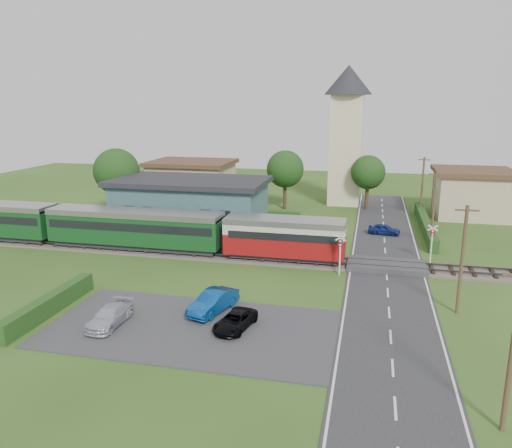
% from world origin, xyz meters
% --- Properties ---
extents(ground, '(120.00, 120.00, 0.00)m').
position_xyz_m(ground, '(0.00, 0.00, 0.00)').
color(ground, '#2D4C19').
extents(railway_track, '(76.00, 3.20, 0.49)m').
position_xyz_m(railway_track, '(0.00, 2.00, 0.11)').
color(railway_track, '#4C443D').
rests_on(railway_track, ground).
extents(road, '(6.00, 70.00, 0.05)m').
position_xyz_m(road, '(10.00, 0.00, 0.03)').
color(road, '#28282B').
rests_on(road, ground).
extents(car_park, '(17.00, 9.00, 0.08)m').
position_xyz_m(car_park, '(-1.50, -12.00, 0.04)').
color(car_park, '#333335').
rests_on(car_park, ground).
extents(crossing_deck, '(6.20, 3.40, 0.45)m').
position_xyz_m(crossing_deck, '(10.00, 2.00, 0.23)').
color(crossing_deck, '#333335').
rests_on(crossing_deck, ground).
extents(platform, '(30.00, 3.00, 0.45)m').
position_xyz_m(platform, '(-10.00, 5.20, 0.23)').
color(platform, gray).
rests_on(platform, ground).
extents(equipment_hut, '(2.30, 2.30, 2.55)m').
position_xyz_m(equipment_hut, '(-18.00, 5.20, 1.75)').
color(equipment_hut, beige).
rests_on(equipment_hut, platform).
extents(station_building, '(16.00, 9.00, 5.30)m').
position_xyz_m(station_building, '(-10.00, 10.99, 2.69)').
color(station_building, '#2A5B60').
rests_on(station_building, ground).
extents(train, '(43.20, 2.90, 3.40)m').
position_xyz_m(train, '(-15.12, 2.00, 2.18)').
color(train, '#232328').
rests_on(train, ground).
extents(church_tower, '(6.00, 6.00, 17.60)m').
position_xyz_m(church_tower, '(5.00, 28.00, 10.23)').
color(church_tower, beige).
rests_on(church_tower, ground).
extents(house_west, '(10.80, 8.80, 5.50)m').
position_xyz_m(house_west, '(-15.00, 25.00, 2.79)').
color(house_west, tan).
rests_on(house_west, ground).
extents(house_east, '(8.80, 8.80, 5.50)m').
position_xyz_m(house_east, '(20.00, 24.00, 2.80)').
color(house_east, tan).
rests_on(house_east, ground).
extents(hedge_carpark, '(0.80, 9.00, 1.20)m').
position_xyz_m(hedge_carpark, '(-11.00, -12.00, 0.60)').
color(hedge_carpark, '#193814').
rests_on(hedge_carpark, ground).
extents(hedge_roadside, '(0.80, 18.00, 1.20)m').
position_xyz_m(hedge_roadside, '(14.20, 16.00, 0.60)').
color(hedge_roadside, '#193814').
rests_on(hedge_roadside, ground).
extents(hedge_station, '(22.00, 0.80, 1.30)m').
position_xyz_m(hedge_station, '(-10.00, 15.50, 0.65)').
color(hedge_station, '#193814').
rests_on(hedge_station, ground).
extents(tree_a, '(5.20, 5.20, 8.00)m').
position_xyz_m(tree_a, '(-20.00, 14.00, 5.38)').
color(tree_a, '#332316').
rests_on(tree_a, ground).
extents(tree_b, '(4.60, 4.60, 7.34)m').
position_xyz_m(tree_b, '(-2.00, 23.00, 5.02)').
color(tree_b, '#332316').
rests_on(tree_b, ground).
extents(tree_c, '(4.20, 4.20, 6.78)m').
position_xyz_m(tree_c, '(8.00, 25.00, 4.65)').
color(tree_c, '#332316').
rests_on(tree_c, ground).
extents(utility_pole_b, '(1.40, 0.22, 7.00)m').
position_xyz_m(utility_pole_b, '(14.20, -6.00, 3.63)').
color(utility_pole_b, '#473321').
rests_on(utility_pole_b, ground).
extents(utility_pole_c, '(1.40, 0.22, 7.00)m').
position_xyz_m(utility_pole_c, '(14.20, 10.00, 3.63)').
color(utility_pole_c, '#473321').
rests_on(utility_pole_c, ground).
extents(utility_pole_d, '(1.40, 0.22, 7.00)m').
position_xyz_m(utility_pole_d, '(14.20, 22.00, 3.63)').
color(utility_pole_d, '#473321').
rests_on(utility_pole_d, ground).
extents(crossing_signal_near, '(0.84, 0.28, 3.28)m').
position_xyz_m(crossing_signal_near, '(6.40, -0.41, 2.14)').
color(crossing_signal_near, silver).
rests_on(crossing_signal_near, ground).
extents(crossing_signal_far, '(0.84, 0.28, 3.28)m').
position_xyz_m(crossing_signal_far, '(13.60, 4.39, 2.14)').
color(crossing_signal_far, silver).
rests_on(crossing_signal_far, ground).
extents(streetlamp_west, '(0.30, 0.30, 5.15)m').
position_xyz_m(streetlamp_west, '(-22.00, 20.00, 3.04)').
color(streetlamp_west, '#3F3F47').
rests_on(streetlamp_west, ground).
extents(streetlamp_east, '(0.30, 0.30, 5.15)m').
position_xyz_m(streetlamp_east, '(16.00, 27.00, 3.04)').
color(streetlamp_east, '#3F3F47').
rests_on(streetlamp_east, ground).
extents(car_on_road, '(3.28, 1.65, 1.07)m').
position_xyz_m(car_on_road, '(9.97, 12.80, 0.58)').
color(car_on_road, navy).
rests_on(car_on_road, road).
extents(car_park_blue, '(2.53, 4.35, 1.36)m').
position_xyz_m(car_park_blue, '(-0.92, -9.50, 0.76)').
color(car_park_blue, navy).
rests_on(car_park_blue, car_park).
extents(car_park_silver, '(1.60, 3.88, 1.12)m').
position_xyz_m(car_park_silver, '(-6.36, -12.73, 0.64)').
color(car_park_silver, '#B5B9C7').
rests_on(car_park_silver, car_park).
extents(car_park_dark, '(2.26, 3.76, 0.98)m').
position_xyz_m(car_park_dark, '(1.08, -11.53, 0.57)').
color(car_park_dark, black).
rests_on(car_park_dark, car_park).
extents(pedestrian_near, '(0.80, 0.61, 1.96)m').
position_xyz_m(pedestrian_near, '(-2.01, 5.62, 1.43)').
color(pedestrian_near, gray).
rests_on(pedestrian_near, platform).
extents(pedestrian_far, '(0.78, 0.97, 1.91)m').
position_xyz_m(pedestrian_far, '(-14.58, 4.92, 1.40)').
color(pedestrian_far, gray).
rests_on(pedestrian_far, platform).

